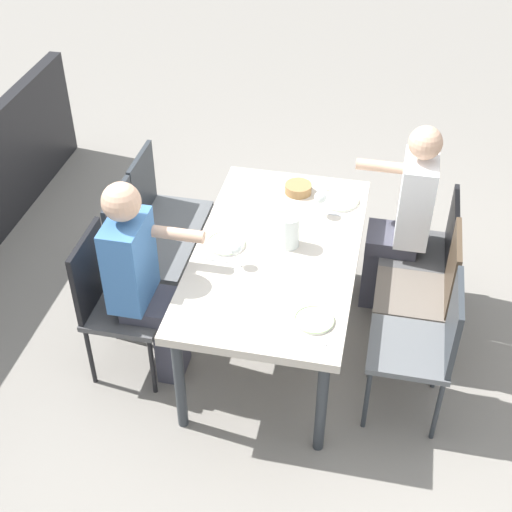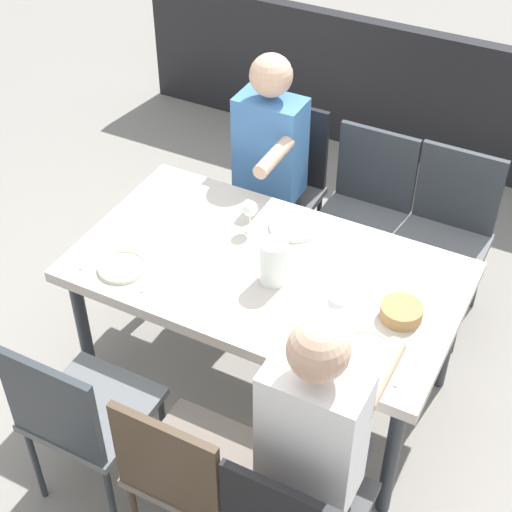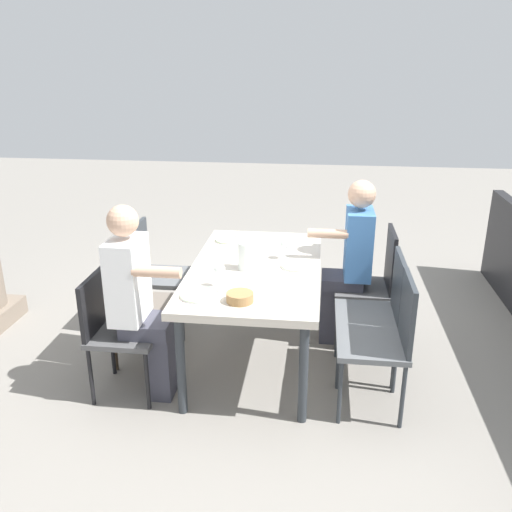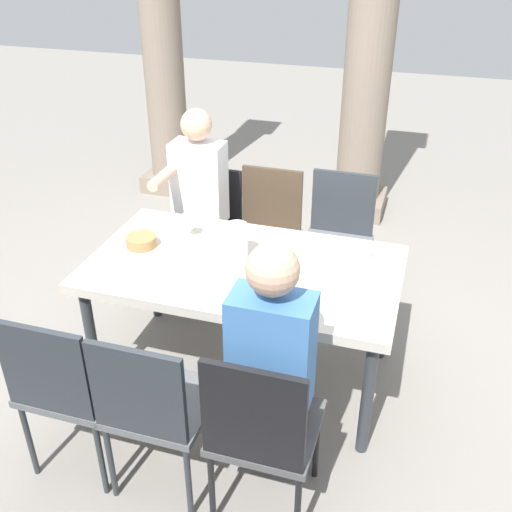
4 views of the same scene
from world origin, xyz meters
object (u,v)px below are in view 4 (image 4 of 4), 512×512
chair_mid_north (267,227)px  wine_glass_0 (188,219)px  dining_table (244,275)px  plate_2 (354,251)px  chair_mid_south (154,403)px  stone_column_near (161,37)px  chair_west_north (208,221)px  water_pitcher (237,243)px  plate_1 (228,293)px  bread_basket (141,241)px  diner_woman_green (274,364)px  chair_east_north (338,234)px  chair_east_south (261,428)px  stone_column_centre (370,43)px  plate_0 (169,225)px  diner_man_white (196,204)px  chair_west_south (67,383)px  wine_glass_1 (267,270)px

chair_mid_north → wine_glass_0: size_ratio=5.44×
dining_table → plate_2: (0.54, 0.30, 0.08)m
chair_mid_south → stone_column_near: 3.69m
chair_west_north → wine_glass_0: 0.80m
chair_mid_south → water_pitcher: bearing=86.0°
water_pitcher → chair_mid_north: bearing=94.6°
dining_table → plate_1: plate_1 is taller
plate_1 → bread_basket: 0.70m
plate_1 → chair_mid_north: bearing=96.7°
diner_woman_green → plate_2: (0.18, 0.99, 0.04)m
plate_1 → plate_2: same height
chair_east_north → stone_column_near: stone_column_near is taller
diner_woman_green → wine_glass_0: bearing=130.7°
chair_east_south → diner_woman_green: 0.27m
chair_east_south → wine_glass_0: bearing=125.1°
diner_woman_green → water_pitcher: size_ratio=6.60×
chair_east_south → stone_column_centre: stone_column_centre is taller
plate_0 → bread_basket: size_ratio=1.48×
diner_man_white → plate_0: (-0.01, -0.41, 0.05)m
chair_mid_south → diner_man_white: diner_man_white is taller
chair_east_north → water_pitcher: water_pitcher is taller
chair_west_north → chair_east_south: bearing=-62.6°
chair_west_south → water_pitcher: water_pitcher is taller
chair_west_south → wine_glass_1: bearing=43.1°
chair_west_south → stone_column_near: stone_column_near is taller
chair_mid_north → chair_west_south: bearing=-103.6°
stone_column_centre → wine_glass_0: 2.39m
chair_west_south → plate_2: bearing=47.2°
chair_mid_south → plate_1: size_ratio=4.05×
chair_east_south → wine_glass_1: bearing=104.5°
chair_mid_north → stone_column_near: size_ratio=0.31×
stone_column_near → plate_2: bearing=-45.4°
water_pitcher → plate_0: bearing=155.4°
diner_woman_green → chair_mid_north: bearing=107.1°
chair_east_south → water_pitcher: bearing=114.0°
diner_man_white → wine_glass_1: diner_man_white is taller
diner_man_white → bread_basket: (-0.05, -0.67, 0.07)m
chair_east_south → bread_basket: bearing=136.8°
stone_column_near → wine_glass_0: stone_column_near is taller
diner_man_white → dining_table: bearing=-51.5°
dining_table → diner_man_white: bearing=128.5°
stone_column_centre → diner_man_white: bearing=-116.2°
dining_table → bread_basket: (-0.61, 0.03, 0.10)m
chair_east_south → diner_man_white: diner_man_white is taller
chair_east_south → wine_glass_0: chair_east_south is taller
wine_glass_1 → bread_basket: 0.83m
water_pitcher → bread_basket: bearing=-176.4°
stone_column_near → stone_column_centre: bearing=0.0°
chair_mid_north → bread_basket: size_ratio=5.24×
chair_mid_north → water_pitcher: bearing=-85.4°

